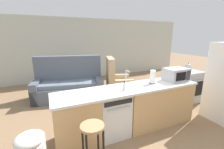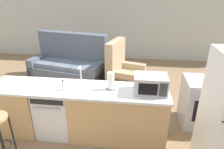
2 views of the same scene
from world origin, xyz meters
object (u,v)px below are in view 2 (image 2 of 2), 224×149
object	(u,v)px
soap_bottle	(63,86)
kettle	(217,73)
paper_towel_roll	(111,81)
dishwasher	(56,111)
microwave	(150,84)
stove_range	(204,103)
armchair	(123,74)
couch	(70,66)

from	to	relation	value
soap_bottle	kettle	size ratio (longest dim) A/B	0.86
paper_towel_roll	kettle	bearing A→B (deg)	19.56
paper_towel_roll	soap_bottle	size ratio (longest dim) A/B	1.60
dishwasher	paper_towel_roll	bearing A→B (deg)	1.95
paper_towel_roll	microwave	bearing A→B (deg)	-3.16
paper_towel_roll	kettle	distance (m)	1.93
dishwasher	stove_range	xyz separation A→B (m)	(2.60, 0.55, 0.03)
stove_range	armchair	size ratio (longest dim) A/B	0.75
couch	soap_bottle	bearing A→B (deg)	-73.45
kettle	soap_bottle	bearing A→B (deg)	-163.32
dishwasher	stove_range	distance (m)	2.66
soap_bottle	couch	bearing A→B (deg)	106.55
paper_towel_roll	armchair	xyz separation A→B (m)	(0.06, 1.89, -0.69)
dishwasher	armchair	world-z (taller)	armchair
stove_range	kettle	distance (m)	0.58
stove_range	paper_towel_roll	xyz separation A→B (m)	(-1.65, -0.52, 0.59)
paper_towel_roll	kettle	xyz separation A→B (m)	(1.82, 0.65, -0.05)
dishwasher	couch	xyz separation A→B (m)	(-0.47, 2.21, -0.03)
soap_bottle	armchair	bearing A→B (deg)	68.33
stove_range	paper_towel_roll	bearing A→B (deg)	-162.64
armchair	kettle	bearing A→B (deg)	-35.37
paper_towel_roll	stove_range	bearing A→B (deg)	17.36
microwave	paper_towel_roll	world-z (taller)	paper_towel_roll
stove_range	paper_towel_roll	distance (m)	1.83
couch	kettle	bearing A→B (deg)	-25.33
stove_range	couch	world-z (taller)	couch
dishwasher	couch	distance (m)	2.26
stove_range	couch	distance (m)	3.49
stove_range	soap_bottle	bearing A→B (deg)	-165.10
stove_range	armchair	xyz separation A→B (m)	(-1.59, 1.38, -0.10)
microwave	armchair	bearing A→B (deg)	105.86
soap_bottle	armchair	distance (m)	2.25
dishwasher	microwave	world-z (taller)	microwave
microwave	soap_bottle	bearing A→B (deg)	-176.39
stove_range	soap_bottle	xyz separation A→B (m)	(-2.39, -0.63, 0.52)
paper_towel_roll	kettle	size ratio (longest dim) A/B	1.38
paper_towel_roll	couch	distance (m)	2.68
dishwasher	microwave	xyz separation A→B (m)	(1.56, -0.00, 0.62)
paper_towel_roll	armchair	bearing A→B (deg)	88.06
kettle	armchair	distance (m)	2.24
paper_towel_roll	couch	world-z (taller)	couch
kettle	couch	bearing A→B (deg)	154.67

